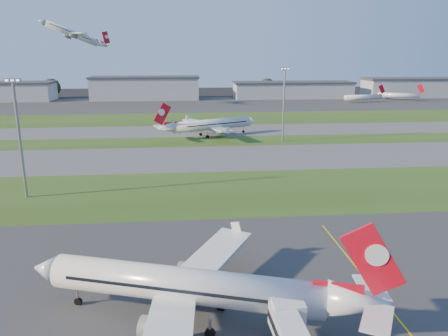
{
  "coord_description": "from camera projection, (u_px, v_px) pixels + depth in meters",
  "views": [
    {
      "loc": [
        -20.08,
        -42.94,
        31.14
      ],
      "look_at": [
        -11.74,
        46.85,
        7.0
      ],
      "focal_mm": 35.0,
      "sensor_mm": 36.0,
      "label": 1
    }
  ],
  "objects": [
    {
      "name": "grass_strip_c",
      "position": [
        226.0,
        118.0,
        209.85
      ],
      "size": [
        300.0,
        40.0,
        0.01
      ],
      "primitive_type": "cube",
      "color": "#2D4416",
      "rests_on": "ground"
    },
    {
      "name": "ground",
      "position": [
        360.0,
        326.0,
        51.15
      ],
      "size": [
        700.0,
        700.0,
        0.0
      ],
      "primitive_type": "plane",
      "color": "black",
      "rests_on": "ground"
    },
    {
      "name": "airliner_departing",
      "position": [
        73.0,
        34.0,
        238.89
      ],
      "size": [
        32.53,
        27.95,
        11.3
      ],
      "rotation": [
        0.0,
        0.0,
        0.51
      ],
      "color": "silver"
    },
    {
      "name": "tree_east",
      "position": [
        370.0,
        87.0,
        316.65
      ],
      "size": [
        10.45,
        10.45,
        11.4
      ],
      "color": "black",
      "rests_on": "ground"
    },
    {
      "name": "apron_far",
      "position": [
        216.0,
        104.0,
        267.57
      ],
      "size": [
        400.0,
        80.0,
        0.01
      ],
      "primitive_type": "cube",
      "color": "#333335",
      "rests_on": "ground"
    },
    {
      "name": "light_mast_west",
      "position": [
        19.0,
        131.0,
        92.42
      ],
      "size": [
        3.2,
        0.7,
        25.8
      ],
      "color": "gray",
      "rests_on": "ground"
    },
    {
      "name": "yellow_line",
      "position": [
        401.0,
        324.0,
        51.6
      ],
      "size": [
        0.25,
        60.0,
        0.02
      ],
      "primitive_type": "cube",
      "color": "gold",
      "rests_on": "ground"
    },
    {
      "name": "grass_strip_b",
      "position": [
        240.0,
        141.0,
        156.95
      ],
      "size": [
        300.0,
        18.0,
        0.01
      ],
      "primitive_type": "cube",
      "color": "#2D4416",
      "rests_on": "ground"
    },
    {
      "name": "light_mast_centre",
      "position": [
        284.0,
        100.0,
        152.54
      ],
      "size": [
        3.2,
        0.7,
        25.8
      ],
      "color": "gray",
      "rests_on": "ground"
    },
    {
      "name": "airliner_parked",
      "position": [
        187.0,
        286.0,
        51.2
      ],
      "size": [
        39.32,
        33.15,
        12.68
      ],
      "rotation": [
        0.0,
        0.0,
        -0.31
      ],
      "color": "silver",
      "rests_on": "ground"
    },
    {
      "name": "tree_mid_west",
      "position": [
        183.0,
        89.0,
        303.71
      ],
      "size": [
        9.9,
        9.9,
        10.8
      ],
      "color": "black",
      "rests_on": "ground"
    },
    {
      "name": "grass_strip_a",
      "position": [
        272.0,
        190.0,
        101.17
      ],
      "size": [
        300.0,
        34.0,
        0.01
      ],
      "primitive_type": "cube",
      "color": "#2D4416",
      "rests_on": "ground"
    },
    {
      "name": "apron_near",
      "position": [
        360.0,
        326.0,
        51.15
      ],
      "size": [
        300.0,
        70.0,
        0.01
      ],
      "primitive_type": "cube",
      "color": "#333335",
      "rests_on": "ground"
    },
    {
      "name": "taxiway_a",
      "position": [
        251.0,
        157.0,
        132.91
      ],
      "size": [
        300.0,
        32.0,
        0.01
      ],
      "primitive_type": "cube",
      "color": "#515154",
      "rests_on": "ground"
    },
    {
      "name": "hangar_west",
      "position": [
        145.0,
        88.0,
        290.43
      ],
      "size": [
        71.4,
        23.0,
        15.2
      ],
      "color": "#9A9DA2",
      "rests_on": "ground"
    },
    {
      "name": "hangar_east",
      "position": [
        293.0,
        90.0,
        299.88
      ],
      "size": [
        81.6,
        23.0,
        11.2
      ],
      "color": "#9A9DA2",
      "rests_on": "ground"
    },
    {
      "name": "tree_mid_east",
      "position": [
        267.0,
        87.0,
        311.7
      ],
      "size": [
        11.55,
        11.55,
        12.6
      ],
      "color": "black",
      "rests_on": "ground"
    },
    {
      "name": "mini_jet_far",
      "position": [
        399.0,
        95.0,
        287.38
      ],
      "size": [
        25.89,
        15.35,
        9.48
      ],
      "rotation": [
        0.0,
        0.0,
        -0.5
      ],
      "color": "silver",
      "rests_on": "ground"
    },
    {
      "name": "taxiway_b",
      "position": [
        233.0,
        130.0,
        178.11
      ],
      "size": [
        300.0,
        26.0,
        0.01
      ],
      "primitive_type": "cube",
      "color": "#515154",
      "rests_on": "ground"
    },
    {
      "name": "tree_west",
      "position": [
        52.0,
        88.0,
        299.18
      ],
      "size": [
        12.1,
        12.1,
        13.2
      ],
      "color": "black",
      "rests_on": "ground"
    },
    {
      "name": "mini_jet_near",
      "position": [
        364.0,
        97.0,
        275.3
      ],
      "size": [
        28.43,
        7.89,
        9.48
      ],
      "rotation": [
        0.0,
        0.0,
        0.18
      ],
      "color": "silver",
      "rests_on": "ground"
    },
    {
      "name": "airliner_taxiing",
      "position": [
        212.0,
        125.0,
        164.53
      ],
      "size": [
        36.81,
        31.38,
        12.34
      ],
      "rotation": [
        0.0,
        0.0,
        3.57
      ],
      "color": "silver",
      "rests_on": "ground"
    },
    {
      "name": "hangar_far_east",
      "position": [
        431.0,
        87.0,
        308.56
      ],
      "size": [
        96.9,
        23.0,
        13.2
      ],
      "color": "#9A9DA2",
      "rests_on": "ground"
    }
  ]
}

